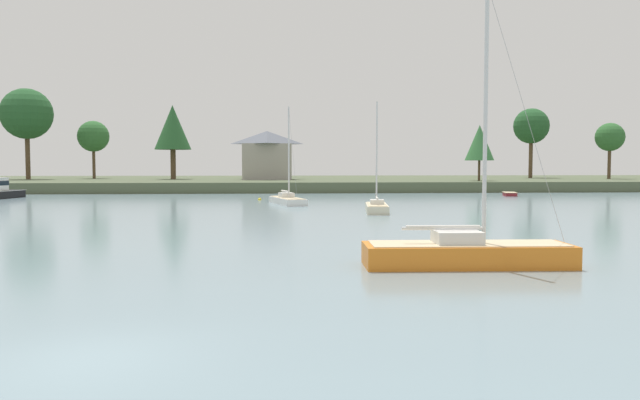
# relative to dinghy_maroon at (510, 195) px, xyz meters

# --- Properties ---
(ground_plane) EXTENTS (415.69, 415.69, 0.00)m
(ground_plane) POSITION_rel_dinghy_maroon_xyz_m (-33.00, -62.51, -0.16)
(ground_plane) COLOR gray
(far_shore_bank) EXTENTS (187.06, 53.86, 1.47)m
(far_shore_bank) POSITION_rel_dinghy_maroon_xyz_m (-33.00, 35.28, 0.58)
(far_shore_bank) COLOR #4C563D
(far_shore_bank) RESTS_ON ground
(dinghy_maroon) EXTENTS (2.27, 3.73, 0.64)m
(dinghy_maroon) POSITION_rel_dinghy_maroon_xyz_m (0.00, 0.00, 0.00)
(dinghy_maroon) COLOR maroon
(dinghy_maroon) RESTS_ON ground
(sailboat_white) EXTENTS (3.74, 7.78, 10.00)m
(sailboat_white) POSITION_rel_dinghy_maroon_xyz_m (-28.10, -13.88, 0.06)
(sailboat_white) COLOR white
(sailboat_white) RESTS_ON ground
(sailboat_cream) EXTENTS (2.44, 6.35, 9.52)m
(sailboat_cream) POSITION_rel_dinghy_maroon_xyz_m (-20.98, -25.05, 0.04)
(sailboat_cream) COLOR beige
(sailboat_cream) RESTS_ON ground
(sailboat_orange) EXTENTS (7.98, 2.64, 11.27)m
(sailboat_orange) POSITION_rel_dinghy_maroon_xyz_m (-21.95, -51.90, 0.08)
(sailboat_orange) COLOR orange
(sailboat_orange) RESTS_ON ground
(mooring_buoy_yellow) EXTENTS (0.38, 0.38, 0.43)m
(mooring_buoy_yellow) POSITION_rel_dinghy_maroon_xyz_m (-31.01, -7.06, -0.09)
(mooring_buoy_yellow) COLOR yellow
(mooring_buoy_yellow) RESTS_ON ground
(shore_tree_right) EXTENTS (4.83, 4.83, 9.56)m
(shore_tree_right) POSITION_rel_dinghy_maroon_xyz_m (27.80, 26.61, 8.39)
(shore_tree_right) COLOR brown
(shore_tree_right) RESTS_ON far_shore_bank
(shore_tree_far_left) EXTENTS (5.38, 5.38, 10.07)m
(shore_tree_far_left) POSITION_rel_dinghy_maroon_xyz_m (-61.00, 35.47, 8.65)
(shore_tree_far_left) COLOR brown
(shore_tree_far_left) RESTS_ON far_shore_bank
(shore_tree_left_mid) EXTENTS (4.35, 4.35, 8.39)m
(shore_tree_left_mid) POSITION_rel_dinghy_maroon_xyz_m (1.39, 15.82, 7.02)
(shore_tree_left_mid) COLOR brown
(shore_tree_left_mid) RESTS_ON far_shore_bank
(shore_tree_center_right) EXTENTS (8.35, 8.35, 15.00)m
(shore_tree_center_right) POSITION_rel_dinghy_maroon_xyz_m (-70.24, 30.43, 12.08)
(shore_tree_center_right) COLOR brown
(shore_tree_center_right) RESTS_ON far_shore_bank
(shore_tree_far_right) EXTENTS (6.03, 6.03, 12.33)m
(shore_tree_far_right) POSITION_rel_dinghy_maroon_xyz_m (-46.30, 29.40, 9.86)
(shore_tree_far_right) COLOR brown
(shore_tree_far_right) RESTS_ON far_shore_bank
(shore_tree_left) EXTENTS (6.44, 6.44, 12.73)m
(shore_tree_left) POSITION_rel_dinghy_maroon_xyz_m (17.63, 35.25, 10.74)
(shore_tree_left) COLOR brown
(shore_tree_left) RESTS_ON far_shore_bank
(cottage_near_water) EXTENTS (8.50, 7.09, 7.94)m
(cottage_near_water) POSITION_rel_dinghy_maroon_xyz_m (-30.61, 26.57, 5.40)
(cottage_near_water) COLOR #9E998E
(cottage_near_water) RESTS_ON far_shore_bank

